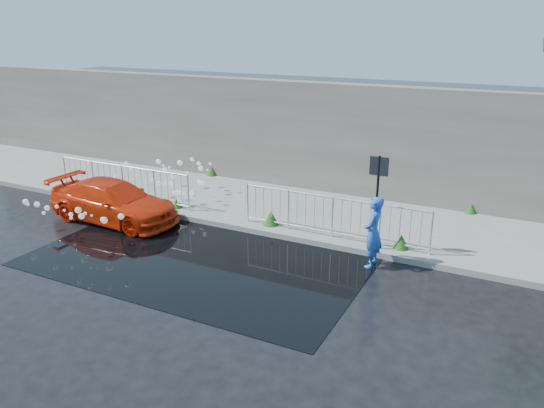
{
  "coord_description": "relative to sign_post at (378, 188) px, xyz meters",
  "views": [
    {
      "loc": [
        7.39,
        -8.78,
        5.44
      ],
      "look_at": [
        1.55,
        2.78,
        1.0
      ],
      "focal_mm": 35.0,
      "sensor_mm": 36.0,
      "label": 1
    }
  ],
  "objects": [
    {
      "name": "water_spray",
      "position": [
        -7.19,
        -0.08,
        -1.0
      ],
      "size": [
        3.67,
        5.58,
        1.09
      ],
      "color": "white",
      "rests_on": "ground"
    },
    {
      "name": "weeds",
      "position": [
        -4.29,
        1.35,
        -1.4
      ],
      "size": [
        12.17,
        3.93,
        0.4
      ],
      "color": "#1D4813",
      "rests_on": "pavement"
    },
    {
      "name": "red_car",
      "position": [
        -7.36,
        -1.1,
        -1.14
      ],
      "size": [
        4.04,
        1.7,
        1.16
      ],
      "primitive_type": "imported",
      "rotation": [
        0.0,
        0.0,
        1.55
      ],
      "color": "red",
      "rests_on": "ground"
    },
    {
      "name": "railing_right",
      "position": [
        -1.2,
        0.25,
        -0.99
      ],
      "size": [
        5.05,
        0.05,
        1.1
      ],
      "color": "silver",
      "rests_on": "pavement"
    },
    {
      "name": "curb",
      "position": [
        -4.2,
        -0.1,
        -1.64
      ],
      "size": [
        30.0,
        0.25,
        0.16
      ],
      "primitive_type": "cube",
      "color": "slate",
      "rests_on": "ground"
    },
    {
      "name": "puddle",
      "position": [
        -3.7,
        -2.1,
        -1.72
      ],
      "size": [
        8.0,
        5.0,
        0.01
      ],
      "primitive_type": "cube",
      "color": "black",
      "rests_on": "ground"
    },
    {
      "name": "person",
      "position": [
        0.15,
        -0.69,
        -0.87
      ],
      "size": [
        0.43,
        0.64,
        1.71
      ],
      "primitive_type": "imported",
      "rotation": [
        0.0,
        0.0,
        -1.54
      ],
      "color": "blue",
      "rests_on": "ground"
    },
    {
      "name": "railing_left",
      "position": [
        -8.2,
        0.25,
        -0.99
      ],
      "size": [
        5.05,
        0.05,
        1.1
      ],
      "color": "silver",
      "rests_on": "pavement"
    },
    {
      "name": "pavement",
      "position": [
        -4.2,
        1.9,
        -1.65
      ],
      "size": [
        30.0,
        4.0,
        0.15
      ],
      "primitive_type": "cube",
      "color": "slate",
      "rests_on": "ground"
    },
    {
      "name": "retaining_wall",
      "position": [
        -4.2,
        4.1,
        0.18
      ],
      "size": [
        30.0,
        0.6,
        3.5
      ],
      "primitive_type": "cube",
      "color": "#58534A",
      "rests_on": "pavement"
    },
    {
      "name": "ground",
      "position": [
        -4.2,
        -3.1,
        -1.72
      ],
      "size": [
        90.0,
        90.0,
        0.0
      ],
      "primitive_type": "plane",
      "color": "black",
      "rests_on": "ground"
    },
    {
      "name": "sign_post",
      "position": [
        0.0,
        0.0,
        0.0
      ],
      "size": [
        0.45,
        0.06,
        2.5
      ],
      "color": "black",
      "rests_on": "ground"
    }
  ]
}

